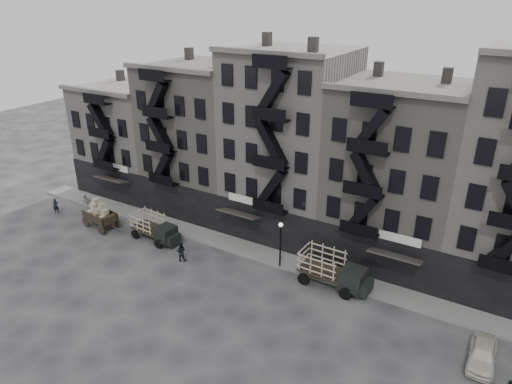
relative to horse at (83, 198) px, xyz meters
The scene contains 14 objects.
ground 21.51m from the horse, ahead, with size 140.00×140.00×0.00m, color #38383A.
sidewalk 21.38m from the horse, ahead, with size 55.00×2.50×0.15m, color slate.
building_west 9.02m from the horse, 79.51° to the left, with size 10.00×11.35×13.20m.
building_midwest 15.04m from the horse, 32.51° to the left, with size 10.00×11.35×16.20m.
building_center 23.82m from the horse, 18.70° to the left, with size 10.00×11.35×18.20m.
building_mideast 32.86m from the horse, 12.98° to the left, with size 10.00×11.35×16.20m.
lamp_post 24.42m from the horse, ahead, with size 0.36×0.36×4.28m.
horse is the anchor object (origin of this frame).
wagon 6.20m from the horse, 25.26° to the right, with size 3.86×2.43×3.06m.
stake_truck_west 12.15m from the horse, ahead, with size 5.14×2.40×2.51m.
stake_truck_east 29.13m from the horse, ahead, with size 5.80×2.57×2.86m.
car_east 40.46m from the horse, ahead, with size 1.60×3.99×1.36m, color beige.
pedestrian_west 2.95m from the horse, 107.53° to the right, with size 0.59×0.39×1.61m, color black.
pedestrian_mid 16.80m from the horse, 11.65° to the right, with size 0.87×0.68×1.80m, color black.
Camera 1 is at (18.05, -26.67, 21.48)m, focal length 32.00 mm.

